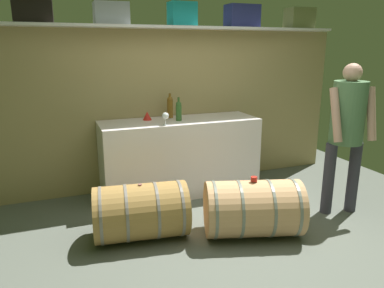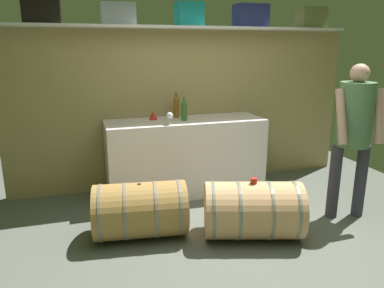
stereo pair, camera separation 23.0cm
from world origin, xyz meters
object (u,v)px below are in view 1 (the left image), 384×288
at_px(toolcase_navy, 242,16).
at_px(toolcase_olive, 299,18).
at_px(work_cabinet, 180,156).
at_px(tasting_cup, 254,179).
at_px(wine_bottle_green, 179,110).
at_px(wine_barrel_near, 253,208).
at_px(toolcase_teal, 182,14).
at_px(toolcase_grey, 111,13).
at_px(wine_bottle_amber, 170,106).
at_px(toolcase_black, 33,10).
at_px(wine_glass, 165,116).
at_px(wine_barrel_far, 141,212).
at_px(winemaker_pouring, 347,124).
at_px(red_funnel, 147,116).

bearing_deg(toolcase_navy, toolcase_olive, -0.31).
xyz_separation_m(work_cabinet, tasting_cup, (0.30, -1.34, 0.12)).
height_order(wine_bottle_green, wine_barrel_near, wine_bottle_green).
relative_size(toolcase_teal, tasting_cup, 5.07).
xyz_separation_m(toolcase_grey, wine_bottle_amber, (0.68, -0.04, -1.11)).
distance_m(toolcase_navy, tasting_cup, 2.36).
bearing_deg(work_cabinet, toolcase_black, 171.61).
distance_m(wine_bottle_amber, wine_glass, 0.47).
bearing_deg(toolcase_olive, wine_glass, -164.34).
distance_m(wine_barrel_far, winemaker_pouring, 2.38).
bearing_deg(wine_glass, toolcase_grey, 135.92).
height_order(wine_bottle_amber, wine_barrel_near, wine_bottle_amber).
xyz_separation_m(toolcase_olive, wine_barrel_far, (-2.60, -1.24, -1.94)).
bearing_deg(wine_barrel_near, tasting_cup, -163.28).
xyz_separation_m(toolcase_teal, tasting_cup, (0.17, -1.57, -1.63)).
bearing_deg(toolcase_olive, toolcase_black, -176.93).
relative_size(toolcase_teal, wine_barrel_far, 0.34).
bearing_deg(wine_bottle_amber, toolcase_navy, 2.32).
bearing_deg(wine_barrel_near, work_cabinet, 119.34).
height_order(wine_barrel_near, winemaker_pouring, winemaker_pouring).
height_order(wine_bottle_amber, wine_glass, wine_bottle_amber).
xyz_separation_m(toolcase_olive, red_funnel, (-2.23, -0.09, -1.21)).
distance_m(toolcase_olive, winemaker_pouring, 1.91).
xyz_separation_m(toolcase_olive, wine_glass, (-2.10, -0.47, -1.16)).
bearing_deg(wine_barrel_far, wine_bottle_amber, 67.59).
height_order(toolcase_teal, toolcase_navy, same).
bearing_deg(work_cabinet, toolcase_teal, 62.06).
distance_m(work_cabinet, wine_bottle_amber, 0.65).
distance_m(toolcase_grey, toolcase_olive, 2.59).
bearing_deg(wine_glass, wine_barrel_far, -122.81).
relative_size(toolcase_teal, wine_glass, 2.15).
distance_m(red_funnel, winemaker_pouring, 2.32).
relative_size(toolcase_olive, tasting_cup, 5.64).
bearing_deg(winemaker_pouring, wine_bottle_amber, -30.69).
relative_size(wine_glass, tasting_cup, 2.35).
relative_size(wine_barrel_far, tasting_cup, 15.11).
xyz_separation_m(toolcase_olive, winemaker_pouring, (-0.35, -1.46, -1.19)).
bearing_deg(red_funnel, wine_barrel_near, -65.39).
xyz_separation_m(toolcase_teal, work_cabinet, (-0.12, -0.23, -1.75)).
bearing_deg(toolcase_grey, toolcase_black, 179.91).
xyz_separation_m(toolcase_black, toolcase_olive, (3.42, 0.00, -0.00)).
distance_m(wine_barrel_near, tasting_cup, 0.31).
relative_size(toolcase_grey, winemaker_pouring, 0.23).
height_order(red_funnel, tasting_cup, red_funnel).
xyz_separation_m(toolcase_teal, toolcase_navy, (0.83, 0.00, 0.00)).
bearing_deg(tasting_cup, wine_barrel_near, 0.00).
height_order(wine_glass, red_funnel, wine_glass).
distance_m(wine_glass, wine_barrel_near, 1.46).
bearing_deg(wine_glass, toolcase_black, 160.31).
bearing_deg(wine_bottle_green, wine_barrel_near, -76.01).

